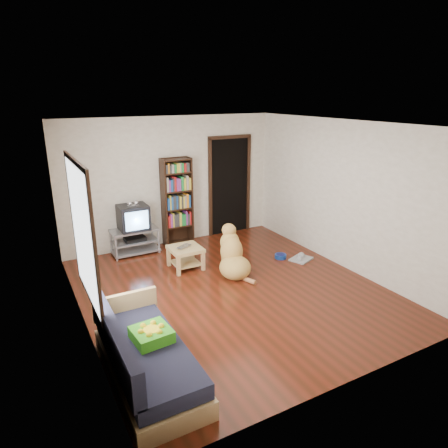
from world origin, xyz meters
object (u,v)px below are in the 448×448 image
green_cushion (151,334)px  tv_stand (135,240)px  bookshelf (177,197)px  coffee_table (185,253)px  crt_tv (133,217)px  dog_bowl (281,256)px  laptop (186,247)px  dog (233,256)px  grey_rag (301,259)px  sofa (144,359)px

green_cushion → tv_stand: size_ratio=0.44×
bookshelf → coffee_table: (-0.36, -1.22, -0.72)m
crt_tv → tv_stand: bearing=-90.0°
dog_bowl → tv_stand: size_ratio=0.24×
dog_bowl → laptop: bearing=166.5°
laptop → dog: size_ratio=0.29×
coffee_table → bookshelf: bearing=73.7°
bookshelf → coffee_table: size_ratio=3.27×
bookshelf → grey_rag: bearing=-48.2°
dog_bowl → dog: dog is taller
dog_bowl → bookshelf: bookshelf is taller
green_cushion → bookshelf: 4.10m
dog_bowl → sofa: 3.93m
green_cushion → crt_tv: size_ratio=0.69×
bookshelf → sofa: bearing=-117.3°
green_cushion → dog: size_ratio=0.37×
sofa → dog: 2.93m
tv_stand → coffee_table: bearing=-62.1°
laptop → bookshelf: size_ratio=0.17×
coffee_table → green_cushion: bearing=-120.6°
grey_rag → sofa: sofa is taller
sofa → green_cushion: bearing=29.9°
green_cushion → crt_tv: bearing=71.4°
laptop → tv_stand: 1.30m
dog → grey_rag: bearing=-4.8°
crt_tv → dog_bowl: bearing=-34.1°
laptop → dog: 0.85m
sofa → dog: bearing=41.0°
crt_tv → dog: size_ratio=0.54×
bookshelf → coffee_table: bearing=-106.3°
dog → crt_tv: bearing=125.5°
green_cushion → coffee_table: bearing=54.1°
laptop → coffee_table: bearing=60.5°
grey_rag → bookshelf: 2.76m
dog_bowl → dog: bearing=-173.4°
crt_tv → bookshelf: bookshelf is taller
dog_bowl → grey_rag: bearing=-39.8°
coffee_table → tv_stand: bearing=117.9°
grey_rag → crt_tv: size_ratio=0.69×
sofa → tv_stand: bearing=75.0°
sofa → crt_tv: bearing=75.1°
sofa → grey_rag: bearing=26.3°
dog_bowl → tv_stand: bearing=146.3°
green_cushion → grey_rag: (3.52, 1.73, -0.47)m
sofa → dog: (2.21, 1.92, 0.06)m
grey_rag → green_cushion: bearing=-153.8°
laptop → dog: (0.64, -0.56, -0.09)m
tv_stand → bookshelf: size_ratio=0.50×
coffee_table → laptop: bearing=-90.0°
dog_bowl → coffee_table: coffee_table is taller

